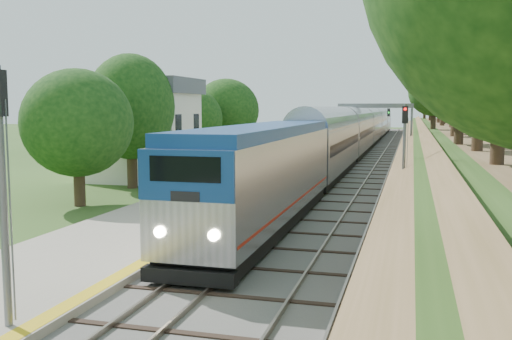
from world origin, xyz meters
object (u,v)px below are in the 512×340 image
(train, at_px, (362,133))
(signal_farside, at_px, (404,146))
(lamppost_far, at_px, (192,179))
(signal_platform, at_px, (1,169))
(signal_gantry, at_px, (375,116))
(station_building, at_px, (140,129))

(train, bearing_deg, signal_farside, -82.41)
(lamppost_far, bearing_deg, signal_farside, 32.18)
(signal_platform, xyz_separation_m, signal_farside, (9.10, 20.16, -0.62))
(train, height_order, signal_farside, signal_farside)
(signal_farside, bearing_deg, signal_gantry, 96.24)
(station_building, relative_size, lamppost_far, 2.01)
(station_building, distance_m, train, 40.01)
(signal_gantry, xyz_separation_m, signal_farside, (3.73, -34.09, -1.15))
(lamppost_far, bearing_deg, signal_platform, -87.19)
(train, height_order, signal_platform, signal_platform)
(signal_gantry, height_order, signal_farside, signal_gantry)
(lamppost_far, relative_size, signal_farside, 0.74)
(signal_gantry, height_order, train, signal_gantry)
(train, xyz_separation_m, signal_platform, (-2.90, -66.70, 1.92))
(lamppost_far, bearing_deg, train, 86.11)
(signal_farside, bearing_deg, signal_platform, -114.29)
(lamppost_far, xyz_separation_m, signal_platform, (0.69, -14.00, 2.00))
(signal_farside, bearing_deg, lamppost_far, -147.82)
(signal_gantry, distance_m, signal_platform, 54.51)
(lamppost_far, bearing_deg, station_building, 124.32)
(train, bearing_deg, signal_gantry, -78.78)
(signal_platform, bearing_deg, signal_gantry, 84.35)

